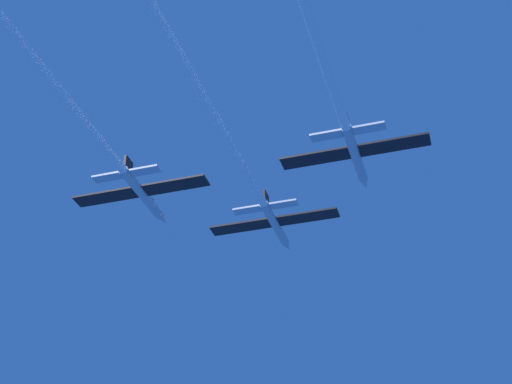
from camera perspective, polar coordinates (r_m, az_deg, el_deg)
jet_lead at (r=85.36m, az=-1.62°, el=3.01°), size 17.05×57.22×2.82m
jet_left_wing at (r=82.60m, az=-12.41°, el=4.71°), size 17.05×49.87×2.82m
jet_right_wing at (r=77.17m, az=5.71°, el=8.09°), size 17.05×48.08×2.82m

